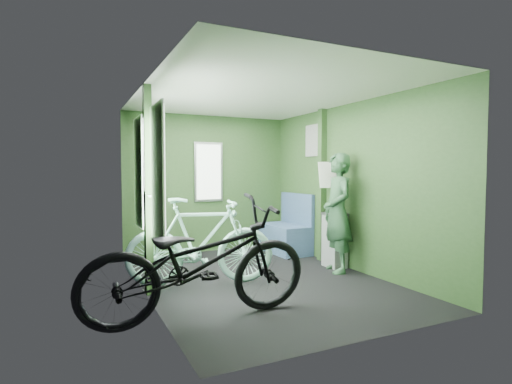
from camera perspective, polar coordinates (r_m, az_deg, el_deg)
room at (r=4.97m, az=-0.09°, el=3.82°), size 4.00×4.02×2.31m
bicycle_black at (r=3.82m, az=-8.00°, el=-17.96°), size 2.12×0.94×1.21m
bicycle_mint at (r=4.95m, az=-7.88°, el=-13.04°), size 1.84×0.98×1.08m
passenger at (r=5.50m, az=11.57°, el=-2.86°), size 0.52×0.72×1.61m
waste_box at (r=5.82m, az=11.17°, el=-6.71°), size 0.23×0.32×0.78m
bench_seat at (r=6.75m, az=4.39°, el=-6.15°), size 0.55×0.95×0.99m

